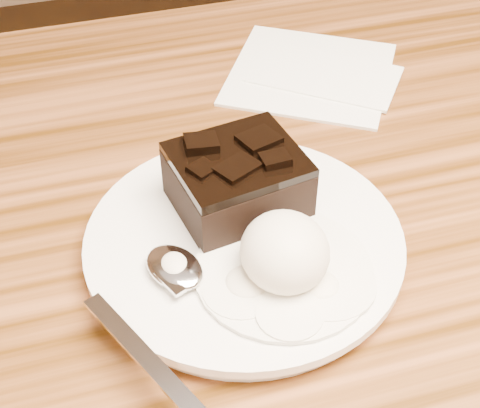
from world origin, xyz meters
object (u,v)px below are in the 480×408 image
object	(u,v)px
brownie	(237,185)
ice_cream_scoop	(285,252)
spoon	(175,269)
plate	(244,246)
napkin	(310,72)

from	to	relation	value
brownie	ice_cream_scoop	world-z (taller)	ice_cream_scoop
ice_cream_scoop	spoon	distance (m)	0.07
plate	napkin	size ratio (longest dim) A/B	1.52
ice_cream_scoop	napkin	bearing A→B (deg)	65.41
ice_cream_scoop	brownie	bearing A→B (deg)	98.44
brownie	napkin	world-z (taller)	brownie
plate	napkin	distance (m)	0.24
plate	napkin	xyz separation A→B (m)	(0.13, 0.21, -0.01)
plate	brownie	xyz separation A→B (m)	(0.00, 0.03, 0.03)
ice_cream_scoop	plate	bearing A→B (deg)	110.88
brownie	napkin	distance (m)	0.22
plate	napkin	world-z (taller)	plate
brownie	napkin	xyz separation A→B (m)	(0.12, 0.17, -0.04)
plate	brownie	bearing A→B (deg)	81.86
plate	spoon	xyz separation A→B (m)	(-0.05, -0.02, 0.01)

